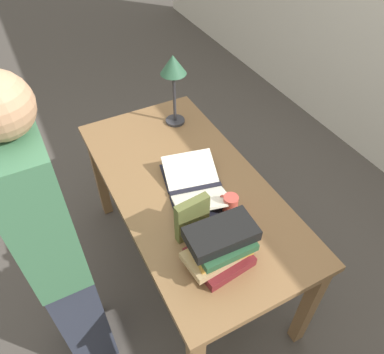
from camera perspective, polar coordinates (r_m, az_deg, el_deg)
ground_plane at (r=2.49m, az=-0.50°, el=-13.13°), size 12.00×12.00×0.00m
reading_desk at (r=1.97m, az=-0.62°, el=-3.06°), size 1.47×0.73×0.74m
open_book at (r=1.85m, az=0.57°, el=-1.56°), size 0.50×0.37×0.09m
book_stack_tall at (r=1.54m, az=4.31°, el=-10.42°), size 0.24×0.31×0.21m
book_standing_upright at (r=1.62m, az=0.02°, el=-6.31°), size 0.05×0.16×0.22m
reading_lamp at (r=2.13m, az=-2.87°, el=15.85°), size 0.15×0.15×0.43m
coffee_mug at (r=1.75m, az=5.82°, el=-4.17°), size 0.10×0.07×0.10m
person_reader at (r=1.65m, az=-19.89°, el=-11.17°), size 0.36×0.22×1.62m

